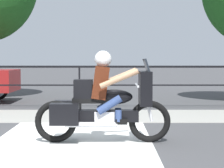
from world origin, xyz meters
The scene contains 5 objects.
ground_plane centered at (0.00, 0.00, 0.00)m, with size 120.00×120.00×0.00m, color #424244.
sidewalk_band centered at (0.00, 3.40, 0.01)m, with size 44.00×2.40×0.01m, color #99968E.
crosswalk_band centered at (0.25, -0.20, 0.00)m, with size 2.74×6.00×0.01m, color silver.
fence_railing centered at (0.00, 4.91, 0.97)m, with size 36.00×0.05×1.23m.
motorcycle centered at (0.77, -0.03, 0.69)m, with size 2.34×0.76×1.58m.
Camera 1 is at (0.93, -7.47, 1.45)m, focal length 70.00 mm.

